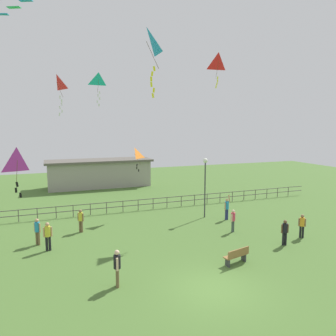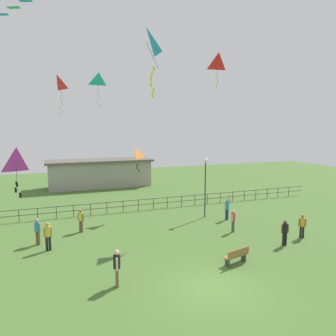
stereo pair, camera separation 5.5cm
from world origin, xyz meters
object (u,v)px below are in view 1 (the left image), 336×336
park_bench (237,255)px  kite_2 (218,62)px  kite_1 (135,154)px  kite_4 (17,162)px  person_1 (117,266)px  person_0 (233,219)px  person_3 (285,231)px  person_4 (48,234)px  kite_0 (99,81)px  kite_3 (57,84)px  person_5 (37,230)px  lamppost (205,175)px  person_7 (81,219)px  kite_5 (147,45)px  person_6 (227,207)px  person_2 (302,224)px

park_bench → kite_2: bearing=68.8°
kite_1 → kite_4: kite_4 is taller
person_1 → kite_1: (3.81, 11.12, 3.91)m
person_0 → person_3: bearing=-63.5°
person_4 → kite_0: bearing=46.9°
park_bench → person_1: person_1 is taller
kite_1 → kite_3: bearing=-158.3°
person_0 → kite_0: 13.24m
kite_4 → kite_1: bearing=56.1°
person_4 → kite_2: (12.07, 2.09, 10.75)m
person_3 → person_5: size_ratio=0.96×
lamppost → person_7: bearing=-178.7°
person_4 → kite_2: 16.29m
person_5 → kite_4: bearing=-92.7°
kite_2 → kite_5: bearing=-134.3°
person_7 → kite_2: kite_2 is taller
person_3 → kite_1: bearing=124.4°
person_5 → person_0: bearing=-9.9°
kite_5 → person_0: bearing=33.8°
park_bench → kite_1: 12.09m
kite_0 → kite_3: size_ratio=0.86×
person_1 → kite_4: 6.11m
person_0 → person_6: 2.86m
lamppost → person_5: bearing=-172.0°
person_7 → lamppost: bearing=1.3°
person_1 → person_5: (-3.44, 6.74, -0.05)m
lamppost → kite_3: bearing=177.7°
kite_1 → kite_5: kite_5 is taller
person_2 → park_bench: bearing=-162.5°
kite_0 → kite_1: (2.89, 1.53, -5.35)m
person_1 → kite_5: kite_5 is taller
person_1 → person_6: 12.32m
person_5 → kite_0: size_ratio=0.73×
lamppost → person_2: 7.77m
person_0 → person_4: size_ratio=0.92×
lamppost → kite_2: bearing=-56.8°
lamppost → kite_3: size_ratio=1.78×
lamppost → park_bench: bearing=-106.0°
person_0 → person_1: person_1 is taller
lamppost → person_5: size_ratio=2.86×
person_4 → park_bench: bearing=-30.5°
person_6 → kite_5: size_ratio=0.70×
person_0 → kite_1: (-5.05, 6.51, 4.01)m
person_4 → person_1: bearing=-62.8°
person_1 → person_4: size_ratio=1.02×
person_7 → kite_1: size_ratio=0.85×
person_7 → park_bench: bearing=-48.8°
person_3 → person_4: size_ratio=0.93×
person_2 → person_6: bearing=115.0°
person_4 → kite_3: size_ratio=0.64×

